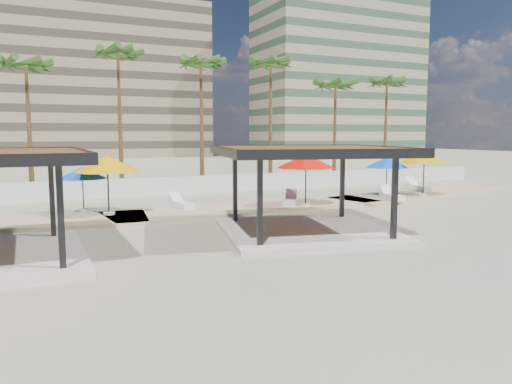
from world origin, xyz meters
TOP-DOWN VIEW (x-y plane):
  - ground at (0.00, 0.00)m, footprint 200.00×200.00m
  - promenade at (2.00, 7.67)m, footprint 44.45×7.97m
  - boundary_wall at (0.00, 16.00)m, footprint 56.00×0.30m
  - building_mid at (4.00, 78.00)m, footprint 38.00×16.00m
  - building_east at (48.00, 66.00)m, footprint 32.00×15.00m
  - pavilion_central at (1.20, -0.21)m, footprint 8.66×8.66m
  - umbrella_b at (-5.72, 7.35)m, footprint 3.38×3.38m
  - umbrella_c at (4.73, 5.80)m, footprint 3.66×3.66m
  - umbrella_d at (11.90, 7.58)m, footprint 3.04×3.04m
  - umbrella_e at (13.96, 6.44)m, footprint 4.35×4.35m
  - umbrella_f at (-6.72, 9.20)m, footprint 3.27×3.27m
  - lounger_a at (-1.74, 8.13)m, footprint 0.96×2.10m
  - lounger_b at (4.32, 6.79)m, footprint 1.71×2.12m
  - lounger_c at (16.20, 9.25)m, footprint 0.97×2.38m
  - lounger_d at (10.88, 5.85)m, footprint 1.26×2.34m
  - palm_c at (-9.00, 18.10)m, footprint 3.00×3.00m
  - palm_d at (-3.00, 18.90)m, footprint 3.00×3.00m
  - palm_e at (3.00, 18.40)m, footprint 3.00×3.00m
  - palm_f at (9.00, 18.60)m, footprint 3.00×3.00m
  - palm_g at (15.00, 18.20)m, footprint 3.00×3.00m
  - palm_h at (21.00, 18.80)m, footprint 3.00×3.00m

SIDE VIEW (x-z plane):
  - ground at x=0.00m, z-range 0.00..0.00m
  - promenade at x=2.00m, z-range -0.06..0.18m
  - lounger_a at x=-1.74m, z-range -0.02..0.75m
  - lounger_b at x=4.32m, z-range -0.02..0.77m
  - lounger_d at x=10.88m, z-range -0.04..0.81m
  - lounger_c at x=16.20m, z-range -0.05..0.83m
  - boundary_wall at x=0.00m, z-range 0.00..1.20m
  - umbrella_f at x=-6.72m, z-range 1.01..3.32m
  - pavilion_central at x=1.20m, z-range 0.35..4.02m
  - umbrella_d at x=11.90m, z-range 1.08..3.59m
  - umbrella_c at x=4.73m, z-range 1.23..4.14m
  - umbrella_b at x=-5.72m, z-range 1.23..4.17m
  - umbrella_e at x=13.96m, z-range 1.23..4.17m
  - palm_g at x=15.00m, z-range 3.43..12.61m
  - palm_c at x=-9.00m, z-range 3.56..13.02m
  - palm_h at x=21.00m, z-range 3.65..13.33m
  - palm_e at x=3.00m, z-range 3.92..14.23m
  - palm_f at x=9.00m, z-range 4.08..14.75m
  - palm_d at x=-3.00m, z-range 4.09..14.79m
  - building_mid at x=4.00m, z-range -0.93..29.47m
  - building_east at x=48.00m, z-range -0.93..35.47m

